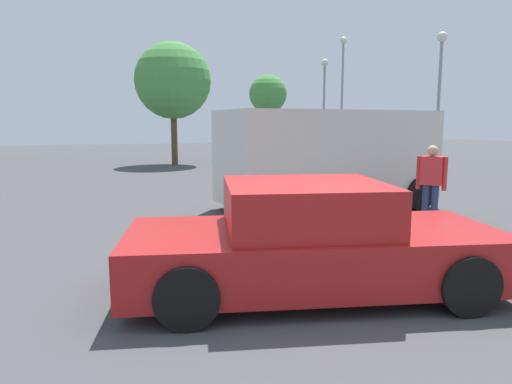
# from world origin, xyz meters

# --- Properties ---
(ground_plane) EXTENTS (80.00, 80.00, 0.00)m
(ground_plane) POSITION_xyz_m (0.00, 0.00, 0.00)
(ground_plane) COLOR #424244
(sedan_foreground) EXTENTS (4.54, 2.67, 1.30)m
(sedan_foreground) POSITION_xyz_m (0.21, 0.26, 0.59)
(sedan_foreground) COLOR maroon
(sedan_foreground) RESTS_ON ground_plane
(van_white) EXTENTS (4.97, 2.59, 2.23)m
(van_white) POSITION_xyz_m (2.90, 4.91, 1.20)
(van_white) COLOR silver
(van_white) RESTS_ON ground_plane
(pedestrian) EXTENTS (0.45, 0.46, 1.54)m
(pedestrian) POSITION_xyz_m (4.03, 2.80, 0.91)
(pedestrian) COLOR navy
(pedestrian) RESTS_ON ground_plane
(light_post_near) EXTENTS (0.44, 0.44, 5.96)m
(light_post_near) POSITION_xyz_m (12.72, 12.86, 4.09)
(light_post_near) COLOR gray
(light_post_near) RESTS_ON ground_plane
(light_post_mid) EXTENTS (0.44, 0.44, 7.26)m
(light_post_mid) POSITION_xyz_m (12.89, 21.85, 4.84)
(light_post_mid) COLOR gray
(light_post_mid) RESTS_ON ground_plane
(light_post_far) EXTENTS (0.44, 0.44, 5.75)m
(light_post_far) POSITION_xyz_m (11.23, 21.10, 3.96)
(light_post_far) COLOR gray
(light_post_far) RESTS_ON ground_plane
(tree_back_left) EXTENTS (3.49, 3.49, 5.63)m
(tree_back_left) POSITION_xyz_m (1.47, 17.34, 3.87)
(tree_back_left) COLOR brown
(tree_back_left) RESTS_ON ground_plane
(tree_back_center) EXTENTS (2.62, 2.62, 5.25)m
(tree_back_center) POSITION_xyz_m (9.44, 25.99, 3.88)
(tree_back_center) COLOR brown
(tree_back_center) RESTS_ON ground_plane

